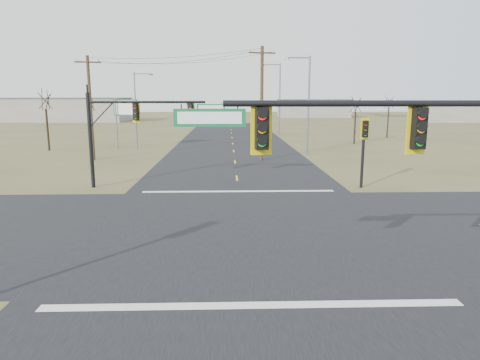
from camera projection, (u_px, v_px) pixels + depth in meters
name	position (u px, v px, depth m)	size (l,w,h in m)	color
ground	(243.00, 227.00, 19.49)	(320.00, 320.00, 0.00)	brown
road_ew	(243.00, 227.00, 19.49)	(160.00, 14.00, 0.02)	black
road_ns	(243.00, 227.00, 19.49)	(14.00, 160.00, 0.02)	black
stop_bar_near	(252.00, 305.00, 12.12)	(12.00, 0.40, 0.01)	silver
stop_bar_far	(239.00, 191.00, 26.84)	(12.00, 0.40, 0.01)	silver
mast_arm_near	(417.00, 147.00, 10.94)	(10.33, 0.48, 6.28)	black
mast_arm_far	(140.00, 119.00, 27.44)	(8.82, 0.59, 6.14)	black
pedestal_signal_ne	(364.00, 137.00, 27.34)	(0.60, 0.52, 4.56)	black
utility_pole_near	(262.00, 103.00, 39.02)	(2.49, 0.70, 10.34)	#4A371F
utility_pole_far	(91.00, 107.00, 39.66)	(2.33, 0.52, 9.59)	#4A371F
highway_sign	(126.00, 114.00, 48.99)	(2.92, 0.85, 5.63)	slate
streetlight_a	(307.00, 100.00, 43.00)	(2.77, 0.45, 9.88)	slate
streetlight_b	(278.00, 95.00, 67.52)	(3.10, 0.41, 11.08)	slate
streetlight_c	(137.00, 103.00, 55.47)	(2.53, 0.41, 9.02)	slate
bare_tree_a	(45.00, 99.00, 46.69)	(3.76, 3.76, 7.17)	black
bare_tree_b	(91.00, 104.00, 58.97)	(3.03, 3.03, 6.12)	black
bare_tree_c	(356.00, 104.00, 53.60)	(3.20, 3.20, 6.38)	black
bare_tree_d	(389.00, 102.00, 61.90)	(3.01, 3.01, 6.45)	black
warehouse_left	(69.00, 110.00, 106.13)	(28.00, 14.00, 5.50)	gray
warehouse_mid	(313.00, 109.00, 127.69)	(20.00, 12.00, 5.00)	gray
warehouse_right	(456.00, 112.00, 104.07)	(18.00, 10.00, 4.50)	gray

